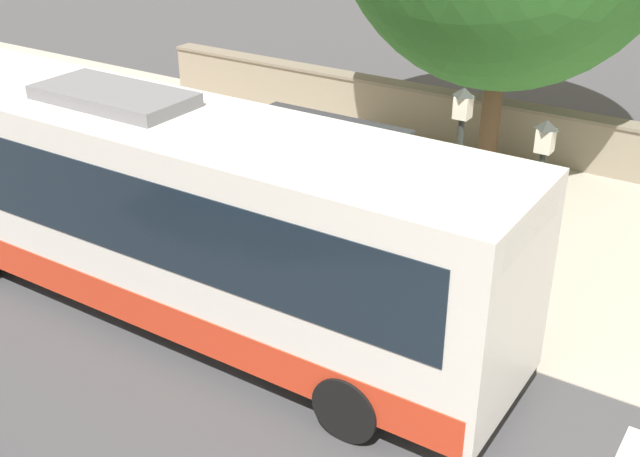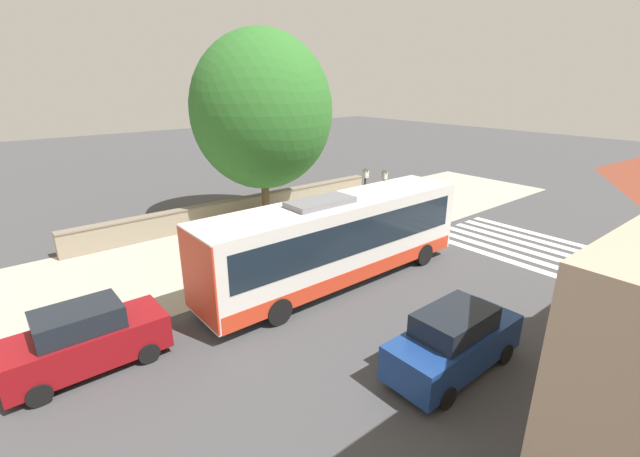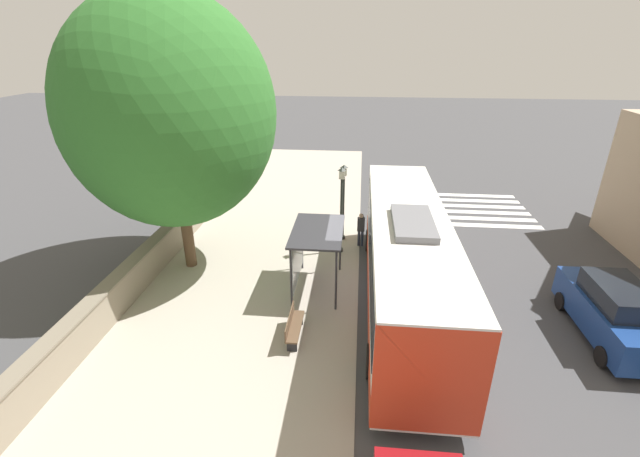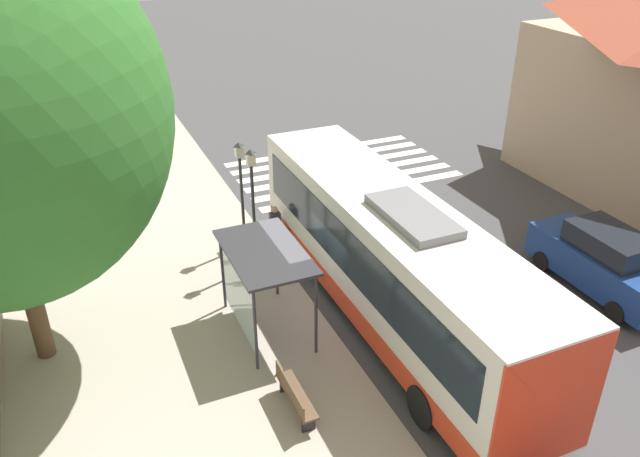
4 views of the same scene
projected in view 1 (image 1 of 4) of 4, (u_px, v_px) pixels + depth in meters
The scene contains 9 objects.
ground_plane at pixel (286, 286), 14.70m from camera, with size 120.00×120.00×0.00m, color #424244.
sidewalk_plaza at pixel (401, 200), 18.07m from camera, with size 9.00×44.00×0.02m.
stone_wall at pixel (475, 122), 20.80m from camera, with size 0.60×20.00×1.34m.
bus at pixel (164, 206), 13.22m from camera, with size 2.68×12.23×3.78m.
bus_shelter at pixel (321, 146), 15.28m from camera, with size 1.90×3.20×2.49m.
pedestrian at pixel (465, 296), 12.56m from camera, with size 0.34×0.22×1.65m.
bench at pixel (208, 182), 17.77m from camera, with size 0.40×1.71×0.88m.
street_lamp_near at pixel (535, 213), 12.30m from camera, with size 0.28×0.28×3.74m.
street_lamp_far at pixel (456, 185), 12.92m from camera, with size 0.28×0.28×4.00m.
Camera 1 is at (10.27, 7.41, 7.58)m, focal length 45.00 mm.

